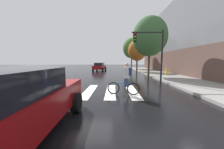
# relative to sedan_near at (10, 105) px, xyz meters

# --- Properties ---
(ground_plane) EXTENTS (120.00, 120.00, 0.00)m
(ground_plane) POSITION_rel_sedan_near_xyz_m (0.87, 4.45, -0.82)
(ground_plane) COLOR black
(crosswalk_stripes) EXTENTS (5.63, 3.45, 0.01)m
(crosswalk_stripes) POSITION_rel_sedan_near_xyz_m (0.76, 4.45, -0.81)
(crosswalk_stripes) COLOR silver
(crosswalk_stripes) RESTS_ON ground
(sedan_near) EXTENTS (2.26, 4.65, 1.59)m
(sedan_near) POSITION_rel_sedan_near_xyz_m (0.00, 0.00, 0.00)
(sedan_near) COLOR maroon
(sedan_near) RESTS_ON ground
(sedan_mid) EXTENTS (2.39, 4.51, 1.51)m
(sedan_mid) POSITION_rel_sedan_near_xyz_m (-0.55, 20.18, -0.04)
(sedan_mid) COLOR maroon
(sedan_mid) RESTS_ON ground
(cyclist) EXTENTS (1.69, 0.40, 1.69)m
(cyclist) POSITION_rel_sedan_near_xyz_m (2.84, 3.70, 0.02)
(cyclist) COLOR black
(cyclist) RESTS_ON ground
(traffic_light_near) EXTENTS (2.47, 0.28, 4.20)m
(traffic_light_near) POSITION_rel_sedan_near_xyz_m (5.17, 7.09, 2.04)
(traffic_light_near) COLOR black
(traffic_light_near) RESTS_ON ground
(fire_hydrant) EXTENTS (0.33, 0.22, 0.78)m
(fire_hydrant) POSITION_rel_sedan_near_xyz_m (8.45, 11.61, -0.29)
(fire_hydrant) COLOR gold
(fire_hydrant) RESTS_ON sidewalk
(street_tree_near) EXTENTS (3.70, 3.70, 6.57)m
(street_tree_near) POSITION_rel_sedan_near_xyz_m (6.10, 10.87, 3.62)
(street_tree_near) COLOR #4C3823
(street_tree_near) RESTS_ON ground
(street_tree_mid) EXTENTS (2.94, 2.94, 5.24)m
(street_tree_mid) POSITION_rel_sedan_near_xyz_m (5.98, 17.09, 2.71)
(street_tree_mid) COLOR #4C3823
(street_tree_mid) RESTS_ON ground
(street_tree_far) EXTENTS (3.92, 3.92, 6.96)m
(street_tree_far) POSITION_rel_sedan_near_xyz_m (6.16, 24.28, 3.88)
(street_tree_far) COLOR #4C3823
(street_tree_far) RESTS_ON ground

